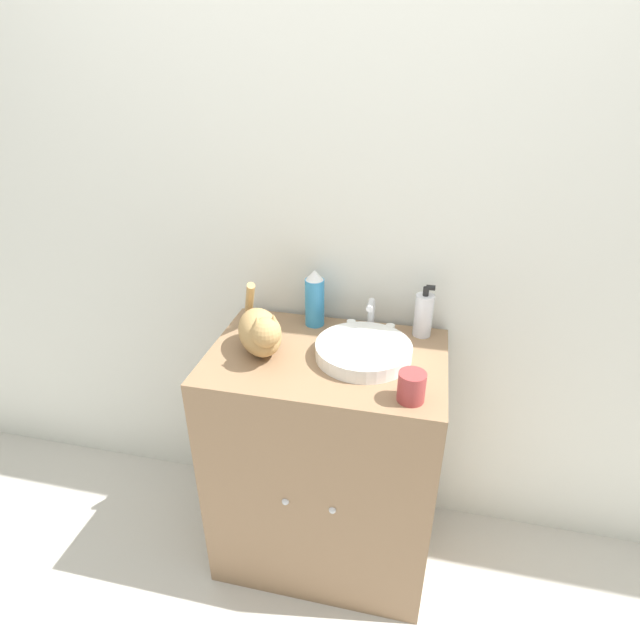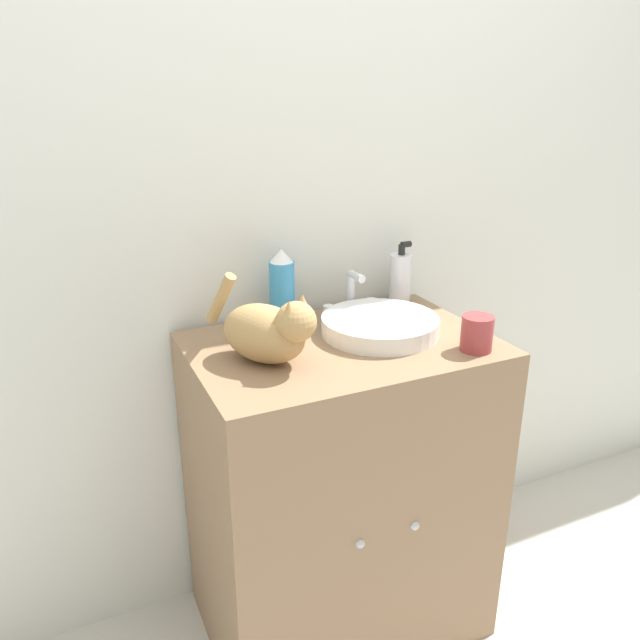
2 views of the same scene
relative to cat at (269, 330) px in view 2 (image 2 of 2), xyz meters
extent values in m
cube|color=silver|center=(0.21, 0.34, 0.26)|extent=(6.00, 0.05, 2.50)
cube|color=#8C6B4C|center=(0.21, 0.03, -0.53)|extent=(0.77, 0.52, 0.91)
sphere|color=silver|center=(0.13, -0.23, -0.49)|extent=(0.02, 0.02, 0.02)
sphere|color=silver|center=(0.29, -0.23, -0.49)|extent=(0.02, 0.02, 0.02)
cylinder|color=white|center=(0.33, 0.05, -0.06)|extent=(0.31, 0.31, 0.05)
cylinder|color=silver|center=(0.33, 0.22, -0.02)|extent=(0.02, 0.02, 0.12)
cylinder|color=silver|center=(0.33, 0.18, 0.04)|extent=(0.02, 0.07, 0.02)
cylinder|color=white|center=(0.26, 0.22, -0.06)|extent=(0.03, 0.03, 0.03)
cylinder|color=white|center=(0.40, 0.22, -0.06)|extent=(0.03, 0.03, 0.03)
ellipsoid|color=tan|center=(-0.01, 0.01, -0.01)|extent=(0.23, 0.26, 0.14)
sphere|color=tan|center=(0.04, -0.07, 0.04)|extent=(0.13, 0.13, 0.09)
cone|color=tan|center=(0.02, -0.08, 0.08)|extent=(0.05, 0.05, 0.04)
cone|color=tan|center=(0.06, -0.05, 0.08)|extent=(0.05, 0.05, 0.04)
cylinder|color=tan|center=(-0.08, 0.12, 0.05)|extent=(0.08, 0.10, 0.14)
cylinder|color=silver|center=(0.50, 0.24, -0.01)|extent=(0.06, 0.06, 0.15)
cylinder|color=black|center=(0.50, 0.24, 0.09)|extent=(0.02, 0.02, 0.03)
cylinder|color=black|center=(0.52, 0.24, 0.10)|extent=(0.03, 0.02, 0.02)
cylinder|color=#338CCC|center=(0.12, 0.23, 0.01)|extent=(0.07, 0.07, 0.17)
cone|color=white|center=(0.12, 0.23, 0.11)|extent=(0.06, 0.06, 0.04)
cylinder|color=#9E3838|center=(0.49, -0.15, -0.04)|extent=(0.08, 0.08, 0.09)
camera|label=1|loc=(0.49, -1.31, 0.78)|focal=28.00mm
camera|label=2|loc=(-0.46, -1.28, 0.54)|focal=35.00mm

